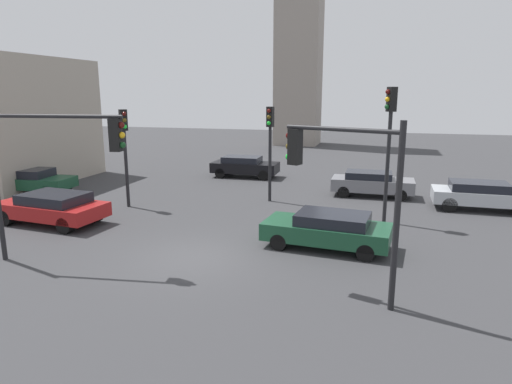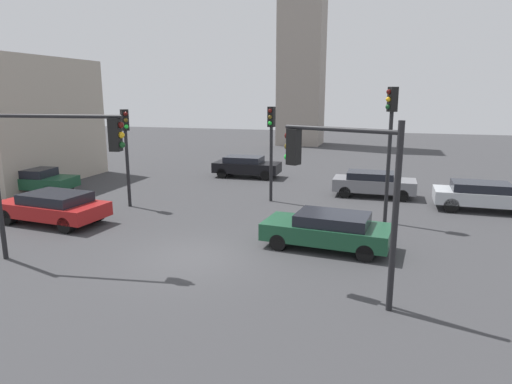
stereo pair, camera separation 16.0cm
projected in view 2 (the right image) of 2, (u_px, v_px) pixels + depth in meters
name	position (u px, v px, depth m)	size (l,w,h in m)	color
ground_plane	(192.00, 258.00, 15.24)	(106.22, 106.22, 0.00)	#38383A
traffic_light_0	(390.00, 131.00, 18.49)	(0.49, 0.44, 5.74)	black
traffic_light_1	(53.00, 152.00, 14.06)	(4.58, 0.81, 5.11)	black
traffic_light_2	(340.00, 173.00, 11.74)	(3.16, 1.38, 4.86)	black
traffic_light_3	(126.00, 139.00, 21.42)	(0.48, 0.46, 4.74)	black
traffic_light_4	(271.00, 136.00, 22.47)	(0.36, 0.48, 4.83)	black
car_0	(246.00, 166.00, 29.71)	(4.38, 1.92, 1.38)	black
car_1	(373.00, 183.00, 24.12)	(4.32, 1.79, 1.35)	slate
car_2	(32.00, 180.00, 24.99)	(4.80, 2.32, 1.38)	#19472D
car_3	(53.00, 207.00, 19.14)	(4.85, 2.53, 1.34)	maroon
car_4	(484.00, 195.00, 21.20)	(4.61, 1.98, 1.36)	#ADB2B7
car_5	(328.00, 229.00, 16.04)	(4.65, 2.36, 1.31)	#19472D
skyline_tower	(302.00, 36.00, 46.66)	(4.53, 4.53, 22.58)	gray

